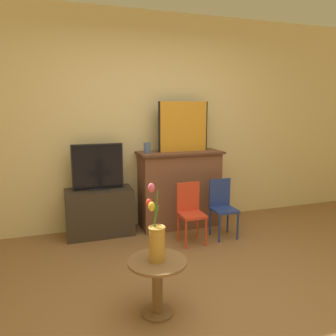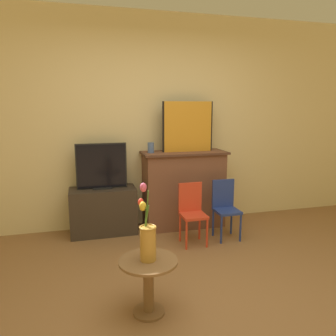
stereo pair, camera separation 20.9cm
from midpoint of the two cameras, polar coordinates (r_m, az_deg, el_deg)
ground_plane at (r=2.73m, az=10.13°, el=-24.08°), size 14.00×14.00×0.00m
wall_back at (r=4.27m, az=-1.52°, el=8.02°), size 8.00×0.06×2.70m
fireplace_mantel at (r=4.26m, az=4.11°, el=-3.51°), size 1.08×0.46×0.98m
painting at (r=4.16m, az=4.93°, el=7.17°), size 0.66×0.03×0.63m
mantel_candle at (r=4.04m, az=-1.53°, el=3.54°), size 0.08×0.08×0.13m
tv_stand at (r=4.12m, az=-9.77°, el=-7.38°), size 0.79×0.38×0.57m
tv_monitor at (r=3.99m, az=-10.02°, el=0.21°), size 0.60×0.12×0.55m
chair_red at (r=3.76m, az=5.81°, el=-7.25°), size 0.27×0.27×0.69m
chair_blue at (r=3.98m, az=11.44°, el=-6.42°), size 0.27×0.27×0.69m
side_table at (r=2.57m, az=-0.97°, el=-18.67°), size 0.44×0.44×0.43m
vase_tulips at (r=2.44m, az=-1.11°, el=-12.05°), size 0.13×0.19×0.56m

